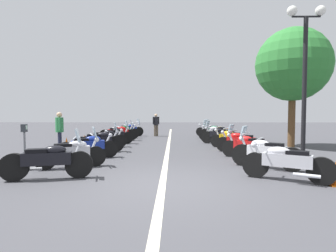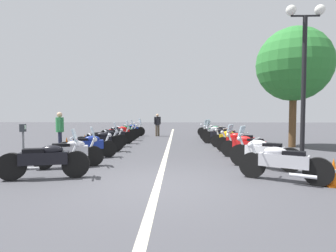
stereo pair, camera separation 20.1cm
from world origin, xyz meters
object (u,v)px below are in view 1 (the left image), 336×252
Objects in this scene: motorcycle_left_row_5 at (115,135)px; street_lamp_twin_globe at (305,57)px; motorcycle_left_row_7 at (123,131)px; motorcycle_right_row_0 at (286,162)px; motorcycle_left_row_3 at (100,141)px; motorcycle_left_row_6 at (119,133)px; motorcycle_left_row_8 at (129,130)px; motorcycle_right_row_1 at (265,152)px; motorcycle_left_row_2 at (88,146)px; motorcycle_right_row_3 at (240,142)px; traffic_cone_0 at (67,145)px; motorcycle_left_row_4 at (105,138)px; bystander_1 at (156,123)px; motorcycle_left_row_0 at (49,160)px; motorcycle_right_row_2 at (249,146)px; motorcycle_right_row_4 at (232,138)px; motorcycle_right_row_7 at (216,131)px; parking_meter at (24,138)px; motorcycle_left_row_1 at (72,152)px; motorcycle_right_row_8 at (210,130)px; traffic_cone_1 at (84,142)px; motorcycle_right_row_5 at (220,135)px; roadside_tree_0 at (293,65)px; motorcycle_right_row_6 at (216,133)px; bystander_0 at (60,129)px.

street_lamp_twin_globe reaches higher than motorcycle_left_row_5.
motorcycle_right_row_0 reaches higher than motorcycle_left_row_7.
motorcycle_left_row_6 reaches higher than motorcycle_left_row_3.
motorcycle_right_row_0 is at bearing -87.25° from motorcycle_left_row_8.
motorcycle_left_row_2 is at bearing 18.49° from motorcycle_right_row_1.
motorcycle_right_row_3 is 7.09m from traffic_cone_0.
bystander_1 reaches higher than motorcycle_left_row_4.
motorcycle_left_row_0 is 1.18× the size of motorcycle_right_row_2.
motorcycle_left_row_0 is at bearing 78.90° from motorcycle_right_row_4.
motorcycle_right_row_7 is (-1.59, -5.73, -0.01)m from motorcycle_left_row_8.
motorcycle_left_row_2 is 1.29× the size of bystander_1.
motorcycle_right_row_2 is 0.35× the size of street_lamp_twin_globe.
motorcycle_right_row_7 is (7.29, -0.02, 0.00)m from motorcycle_right_row_2.
motorcycle_left_row_7 is 7.42m from motorcycle_right_row_4.
bystander_1 reaches higher than motorcycle_right_row_3.
parking_meter is (1.20, 6.90, 0.44)m from motorcycle_right_row_0.
motorcycle_right_row_4 is 4.79m from street_lamp_twin_globe.
motorcycle_left_row_1 is 1.05× the size of motorcycle_right_row_1.
motorcycle_left_row_4 is 5.79m from motorcycle_right_row_4.
motorcycle_right_row_8 is (11.90, 0.13, -0.00)m from motorcycle_right_row_0.
parking_meter is 0.83× the size of bystander_1.
motorcycle_left_row_2 is at bearing -137.70° from traffic_cone_0.
street_lamp_twin_globe is (1.07, -7.20, 2.96)m from motorcycle_left_row_1.
motorcycle_right_row_7 is at bearing -3.72° from motorcycle_left_row_6.
traffic_cone_1 is at bearing 32.96° from motorcycle_right_row_4.
motorcycle_left_row_3 is 1.03× the size of motorcycle_left_row_4.
motorcycle_left_row_5 is 3.13m from motorcycle_left_row_7.
motorcycle_left_row_1 is 1.21× the size of bystander_1.
motorcycle_left_row_6 is at bearing 14.24° from motorcycle_right_row_5.
motorcycle_left_row_3 is 3.22× the size of traffic_cone_1.
motorcycle_left_row_1 is 10.61m from motorcycle_right_row_7.
parking_meter reaches higher than motorcycle_right_row_4.
motorcycle_left_row_4 is at bearing -15.89° from motorcycle_right_row_0.
roadside_tree_0 is at bearing -33.39° from motorcycle_left_row_6.
motorcycle_right_row_0 reaches higher than motorcycle_left_row_4.
motorcycle_left_row_3 is at bearing 74.57° from street_lamp_twin_globe.
motorcycle_left_row_8 is 0.39× the size of street_lamp_twin_globe.
bystander_1 is at bearing 67.34° from parking_meter.
motorcycle_left_row_7 is 1.13× the size of motorcycle_right_row_7.
motorcycle_left_row_8 is 1.06× the size of motorcycle_right_row_0.
motorcycle_left_row_1 reaches higher than motorcycle_left_row_7.
motorcycle_right_row_3 reaches higher than motorcycle_right_row_4.
motorcycle_left_row_8 is at bearing -10.27° from traffic_cone_0.
motorcycle_left_row_1 reaches higher than traffic_cone_1.
motorcycle_right_row_8 is at bearing 36.71° from motorcycle_left_row_2.
motorcycle_right_row_0 reaches higher than traffic_cone_1.
motorcycle_right_row_6 is 10.27m from parking_meter.
motorcycle_right_row_6 reaches higher than motorcycle_right_row_4.
motorcycle_left_row_7 is 1.12× the size of motorcycle_right_row_3.
bystander_0 is 0.30× the size of roadside_tree_0.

